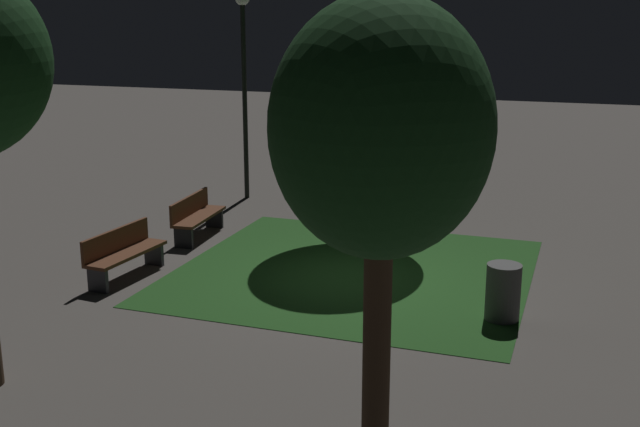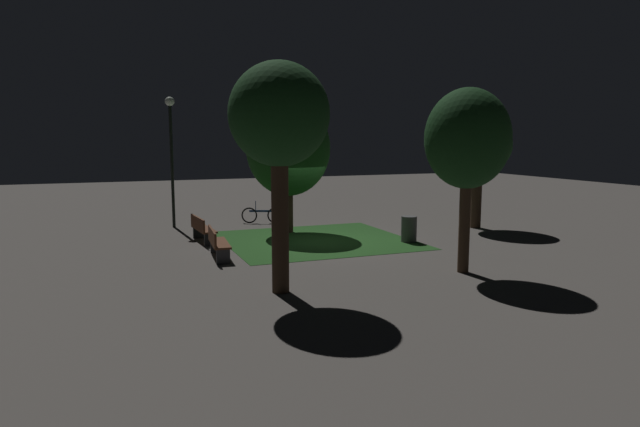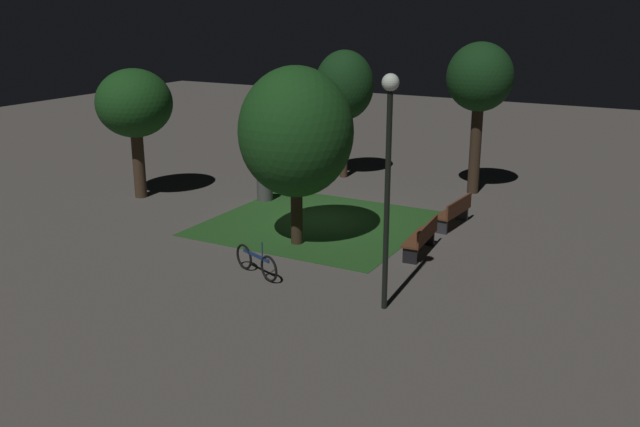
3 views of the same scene
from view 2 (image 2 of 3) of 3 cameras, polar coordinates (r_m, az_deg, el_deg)
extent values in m
plane|color=#56514C|center=(19.07, 0.20, -2.89)|extent=(60.00, 60.00, 0.00)
cube|color=#23511E|center=(19.33, -0.37, -2.73)|extent=(6.04, 6.23, 0.01)
cube|color=brown|center=(19.30, -11.81, -1.57)|extent=(1.83, 0.62, 0.06)
cube|color=brown|center=(19.22, -12.44, -0.94)|extent=(1.80, 0.20, 0.40)
cube|color=black|center=(20.11, -12.34, -1.91)|extent=(0.11, 0.39, 0.42)
cube|color=black|center=(18.58, -11.20, -2.67)|extent=(0.11, 0.39, 0.42)
cube|color=brown|center=(16.66, -10.26, -3.01)|extent=(1.83, 0.62, 0.06)
cube|color=brown|center=(16.59, -11.00, -2.26)|extent=(1.80, 0.20, 0.40)
cube|color=#2D2D33|center=(17.48, -10.54, -3.31)|extent=(0.11, 0.39, 0.42)
cube|color=#2D2D33|center=(15.93, -9.90, -4.38)|extent=(0.11, 0.39, 0.42)
cylinder|color=#38281C|center=(20.78, -3.24, 1.17)|extent=(0.33, 0.33, 2.29)
ellipsoid|color=#194719|center=(20.64, -3.28, 6.69)|extent=(3.11, 3.11, 3.51)
cylinder|color=#423021|center=(15.02, 14.61, -0.43)|extent=(0.29, 0.29, 2.91)
ellipsoid|color=#143816|center=(14.87, 14.89, 7.45)|extent=(2.20, 2.20, 2.59)
cylinder|color=#423021|center=(22.67, 15.74, 1.77)|extent=(0.41, 0.41, 2.55)
ellipsoid|color=#194719|center=(22.56, 15.93, 6.76)|extent=(2.55, 2.55, 2.29)
cylinder|color=#38281C|center=(12.62, -4.12, -0.52)|extent=(0.40, 0.40, 3.43)
ellipsoid|color=#143816|center=(12.50, -4.22, 10.14)|extent=(2.26, 2.26, 2.33)
cylinder|color=black|center=(22.62, -14.93, 4.62)|extent=(0.12, 0.12, 4.77)
sphere|color=white|center=(22.64, -15.16, 11.04)|extent=(0.36, 0.36, 0.36)
cylinder|color=#4C4C4C|center=(19.17, 9.10, -1.59)|extent=(0.53, 0.53, 0.89)
torus|color=black|center=(23.15, -4.62, -0.19)|extent=(0.30, 0.63, 0.66)
torus|color=black|center=(23.27, -7.26, -0.19)|extent=(0.30, 0.63, 0.66)
cube|color=navy|center=(23.18, -5.95, 0.25)|extent=(0.44, 1.01, 0.08)
cylinder|color=navy|center=(23.19, -6.62, 0.79)|extent=(0.03, 0.03, 0.40)
camera|label=1|loc=(11.73, 45.40, 10.73)|focal=43.81mm
camera|label=3|loc=(35.77, -26.60, 11.63)|focal=39.19mm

